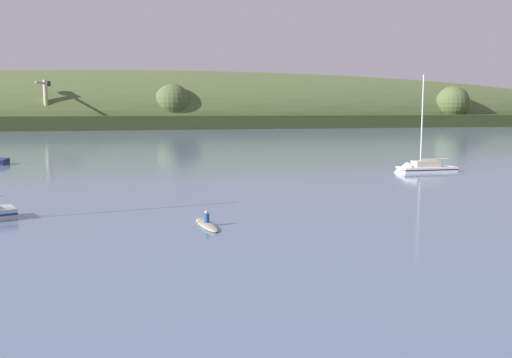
{
  "coord_description": "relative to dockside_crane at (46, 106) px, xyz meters",
  "views": [
    {
      "loc": [
        -3.78,
        -5.52,
        6.72
      ],
      "look_at": [
        3.34,
        37.16,
        1.19
      ],
      "focal_mm": 38.67,
      "sensor_mm": 36.0,
      "label": 1
    }
  ],
  "objects": [
    {
      "name": "far_shoreline_hill",
      "position": [
        44.27,
        35.43,
        -7.3
      ],
      "size": [
        563.4,
        132.18,
        43.73
      ],
      "rotation": [
        0.0,
        0.0,
        0.08
      ],
      "color": "#35401E",
      "rests_on": "ground"
    },
    {
      "name": "sailboat_outer_reach",
      "position": [
        64.76,
        -135.93,
        -7.34
      ],
      "size": [
        7.0,
        2.5,
        11.21
      ],
      "rotation": [
        0.0,
        0.0,
        3.2
      ],
      "color": "white",
      "rests_on": "ground"
    },
    {
      "name": "dockside_crane",
      "position": [
        0.0,
        0.0,
        0.0
      ],
      "size": [
        3.42,
        11.78,
        16.04
      ],
      "rotation": [
        0.0,
        0.0,
        4.6
      ],
      "color": "#4C4C51",
      "rests_on": "ground"
    },
    {
      "name": "canoe_with_paddler",
      "position": [
        40.27,
        -159.35,
        -7.44
      ],
      "size": [
        1.76,
        4.12,
        1.02
      ],
      "rotation": [
        0.0,
        0.0,
        1.76
      ],
      "color": "gray",
      "rests_on": "ground"
    }
  ]
}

